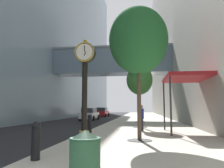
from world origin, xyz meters
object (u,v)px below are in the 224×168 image
at_px(street_tree_mid_near, 139,66).
at_px(pedestrian_walking, 141,117).
at_px(street_tree_mid_far, 139,80).
at_px(trash_bin, 85,161).
at_px(bollard_third, 90,123).
at_px(car_red_near, 102,112).
at_px(street_clock, 85,85).
at_px(street_tree_near, 138,41).
at_px(car_white_mid, 89,114).
at_px(bollard_nearest, 36,140).

relative_size(street_tree_mid_near, pedestrian_walking, 3.54).
bearing_deg(street_tree_mid_far, trash_bin, -92.56).
distance_m(bollard_third, car_red_near, 27.19).
relative_size(street_clock, pedestrian_walking, 2.62).
bearing_deg(street_tree_near, bollard_third, 138.76).
bearing_deg(car_red_near, street_clock, -81.49).
distance_m(bollard_third, pedestrian_walking, 3.36).
bearing_deg(trash_bin, car_red_near, 99.38).
bearing_deg(trash_bin, street_clock, 104.67).
height_order(street_tree_mid_far, car_white_mid, street_tree_mid_far).
bearing_deg(bollard_third, car_red_near, 98.33).
bearing_deg(street_tree_mid_near, street_clock, -105.08).
bearing_deg(bollard_nearest, street_tree_mid_near, 75.32).
bearing_deg(pedestrian_walking, street_tree_mid_far, 90.61).
xyz_separation_m(bollard_third, trash_bin, (1.94, -8.70, -0.01)).
xyz_separation_m(trash_bin, car_white_mid, (-5.65, 24.53, 0.08)).
relative_size(bollard_third, pedestrian_walking, 0.65).
height_order(street_tree_mid_near, trash_bin, street_tree_mid_near).
distance_m(street_tree_mid_far, trash_bin, 20.11).
height_order(bollard_nearest, bollard_third, same).
height_order(bollard_nearest, pedestrian_walking, pedestrian_walking).
bearing_deg(car_red_near, street_tree_mid_near, -73.37).
distance_m(bollard_nearest, street_tree_mid_far, 18.16).
relative_size(bollard_nearest, car_red_near, 0.25).
bearing_deg(car_white_mid, street_tree_mid_far, -36.39).
bearing_deg(car_red_near, car_white_mid, -88.83).
bearing_deg(street_clock, bollard_third, 99.84).
relative_size(trash_bin, pedestrian_walking, 0.65).
bearing_deg(street_tree_mid_far, pedestrian_walking, -89.39).
bearing_deg(street_tree_mid_near, bollard_nearest, -104.68).
bearing_deg(bollard_nearest, trash_bin, -48.41).
distance_m(trash_bin, pedestrian_walking, 10.37).
xyz_separation_m(street_clock, street_tree_near, (2.17, 1.30, 2.18)).
bearing_deg(pedestrian_walking, car_red_near, 105.18).
relative_size(street_tree_mid_far, car_white_mid, 1.45).
relative_size(bollard_nearest, pedestrian_walking, 0.65).
distance_m(street_tree_near, pedestrian_walking, 5.49).
xyz_separation_m(street_tree_near, trash_bin, (-0.88, -6.23, -3.97)).
xyz_separation_m(street_tree_mid_far, pedestrian_walking, (0.10, -9.39, -3.54)).
bearing_deg(pedestrian_walking, street_tree_mid_near, 92.14).
xyz_separation_m(bollard_third, car_red_near, (-3.94, 26.90, 0.11)).
relative_size(street_clock, car_white_mid, 1.03).
relative_size(street_clock, street_tree_near, 0.70).
bearing_deg(pedestrian_walking, bollard_third, -150.99).
distance_m(street_clock, bollard_third, 4.23).
bearing_deg(street_tree_near, car_white_mid, 109.65).
bearing_deg(bollard_nearest, street_clock, 76.52).
bearing_deg(street_tree_mid_far, bollard_third, -104.38).
xyz_separation_m(street_tree_near, car_red_near, (-6.76, 29.38, -3.85)).
bearing_deg(pedestrian_walking, street_clock, -112.78).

